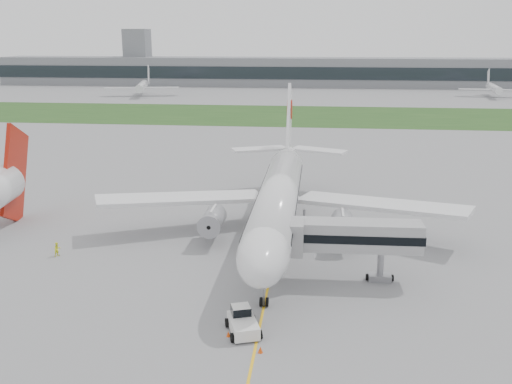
# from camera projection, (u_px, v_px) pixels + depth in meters

# --- Properties ---
(ground) EXTENTS (600.00, 600.00, 0.00)m
(ground) POSITION_uv_depth(u_px,v_px,m) (276.00, 250.00, 69.41)
(ground) COLOR gray
(ground) RESTS_ON ground
(apron_markings) EXTENTS (70.00, 70.00, 0.04)m
(apron_markings) POSITION_uv_depth(u_px,v_px,m) (272.00, 266.00, 64.62)
(apron_markings) COLOR yellow
(apron_markings) RESTS_ON ground
(grass_strip) EXTENTS (600.00, 50.00, 0.02)m
(grass_strip) POSITION_uv_depth(u_px,v_px,m) (304.00, 115.00, 184.36)
(grass_strip) COLOR #21461A
(grass_strip) RESTS_ON ground
(terminal_building) EXTENTS (320.00, 22.30, 14.00)m
(terminal_building) POSITION_uv_depth(u_px,v_px,m) (310.00, 72.00, 287.74)
(terminal_building) COLOR gray
(terminal_building) RESTS_ON ground
(control_tower) EXTENTS (12.00, 12.00, 56.00)m
(control_tower) POSITION_uv_depth(u_px,v_px,m) (139.00, 84.00, 301.10)
(control_tower) COLOR gray
(control_tower) RESTS_ON ground
(airliner) EXTENTS (48.13, 53.95, 17.88)m
(airliner) POSITION_uv_depth(u_px,v_px,m) (279.00, 194.00, 72.57)
(airliner) COLOR silver
(airliner) RESTS_ON ground
(pushback_tug) EXTENTS (3.69, 4.52, 2.05)m
(pushback_tug) POSITION_uv_depth(u_px,v_px,m) (243.00, 321.00, 50.20)
(pushback_tug) COLOR white
(pushback_tug) RESTS_ON ground
(jet_bridge) EXTENTS (14.89, 4.58, 6.89)m
(jet_bridge) POSITION_uv_depth(u_px,v_px,m) (345.00, 236.00, 59.13)
(jet_bridge) COLOR #A3A3A5
(jet_bridge) RESTS_ON ground
(safety_cone_left) EXTENTS (0.37, 0.37, 0.51)m
(safety_cone_left) POSITION_uv_depth(u_px,v_px,m) (228.00, 334.00, 49.46)
(safety_cone_left) COLOR #E3450B
(safety_cone_left) RESTS_ON ground
(safety_cone_right) EXTENTS (0.42, 0.42, 0.58)m
(safety_cone_right) POSITION_uv_depth(u_px,v_px,m) (260.00, 350.00, 46.93)
(safety_cone_right) COLOR #E3450B
(safety_cone_right) RESTS_ON ground
(ground_crew_near) EXTENTS (0.78, 0.59, 1.93)m
(ground_crew_near) POSITION_uv_depth(u_px,v_px,m) (242.00, 313.00, 51.67)
(ground_crew_near) COLOR #93D122
(ground_crew_near) RESTS_ON ground
(ground_crew_far) EXTENTS (0.96, 1.04, 1.72)m
(ground_crew_far) POSITION_uv_depth(u_px,v_px,m) (57.00, 249.00, 67.27)
(ground_crew_far) COLOR #F0F528
(ground_crew_far) RESTS_ON ground
(distant_aircraft_left) EXTENTS (36.13, 33.34, 11.86)m
(distant_aircraft_left) POSITION_uv_depth(u_px,v_px,m) (142.00, 96.00, 242.39)
(distant_aircraft_left) COLOR silver
(distant_aircraft_left) RESTS_ON ground
(distant_aircraft_right) EXTENTS (30.78, 27.90, 10.71)m
(distant_aircraft_right) POSITION_uv_depth(u_px,v_px,m) (493.00, 97.00, 238.07)
(distant_aircraft_right) COLOR silver
(distant_aircraft_right) RESTS_ON ground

